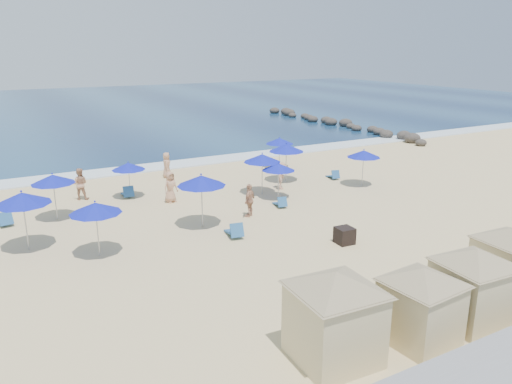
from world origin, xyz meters
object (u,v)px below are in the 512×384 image
umbrella_1 (22,198)px  beachgoer_2 (250,200)px  umbrella_5 (201,181)px  beachgoer_3 (282,176)px  rock_jetty (336,123)px  umbrella_3 (95,208)px  beachgoer_5 (170,187)px  umbrella_8 (280,141)px  cabana_3 (510,252)px  umbrella_9 (286,148)px  trash_bin (344,236)px  cabana_1 (422,295)px  umbrella_4 (128,166)px  umbrella_6 (262,158)px  cabana_2 (474,276)px  umbrella_2 (53,179)px  cabana_0 (335,305)px  beachgoer_4 (167,165)px  beachgoer_1 (80,184)px  umbrella_7 (278,167)px  umbrella_10 (364,154)px

umbrella_1 → beachgoer_2: bearing=-4.2°
umbrella_5 → beachgoer_3: bearing=29.0°
rock_jetty → beachgoer_2: (-23.12, -22.39, 0.51)m
umbrella_3 → beachgoer_5: 7.90m
umbrella_8 → cabana_3: bearing=-98.3°
cabana_3 → umbrella_9: cabana_3 is taller
trash_bin → cabana_1: cabana_1 is taller
cabana_3 → beachgoer_3: size_ratio=2.53×
umbrella_4 → beachgoer_5: bearing=-46.6°
umbrella_4 → umbrella_6: (7.10, -3.03, 0.30)m
umbrella_1 → cabana_2: bearing=-48.6°
umbrella_2 → umbrella_9: umbrella_9 is taller
cabana_0 → cabana_2: bearing=-6.0°
cabana_1 → beachgoer_4: bearing=89.9°
cabana_3 → umbrella_5: (-6.84, 11.50, 0.81)m
rock_jetty → beachgoer_1: bearing=-153.6°
umbrella_2 → beachgoer_1: size_ratio=1.33×
cabana_0 → cabana_3: cabana_0 is taller
umbrella_4 → cabana_0: bearing=-87.9°
umbrella_9 → beachgoer_2: 7.46m
umbrella_3 → umbrella_8: (15.00, 9.87, -0.15)m
trash_bin → umbrella_4: bearing=122.6°
cabana_0 → beachgoer_1: bearing=99.4°
umbrella_8 → umbrella_5: bearing=-138.4°
umbrella_7 → umbrella_6: bearing=104.0°
cabana_1 → cabana_3: size_ratio=0.97×
umbrella_8 → beachgoer_4: (-8.06, 1.34, -1.12)m
beachgoer_3 → umbrella_10: bearing=-70.9°
umbrella_1 → umbrella_3: 3.35m
beachgoer_2 → umbrella_2: bearing=-63.5°
umbrella_3 → umbrella_9: bearing=25.5°
umbrella_2 → beachgoer_4: size_ratio=1.43×
umbrella_1 → beachgoer_3: size_ratio=1.61×
cabana_2 → umbrella_1: (-11.70, 13.26, 0.77)m
umbrella_6 → umbrella_8: umbrella_6 is taller
rock_jetty → cabana_0: (-26.95, -34.34, 1.32)m
trash_bin → beachgoer_4: beachgoer_4 is taller
cabana_1 → umbrella_3: (-6.89, 11.08, 0.63)m
umbrella_3 → beachgoer_1: (0.90, 8.79, -1.20)m
beachgoer_2 → umbrella_5: bearing=-32.0°
rock_jetty → umbrella_3: (-31.06, -23.78, 1.75)m
umbrella_2 → beachgoer_2: bearing=-26.4°
umbrella_6 → beachgoer_3: umbrella_6 is taller
umbrella_5 → beachgoer_1: 8.88m
umbrella_7 → umbrella_9: size_ratio=0.84×
rock_jetty → umbrella_9: size_ratio=10.34×
cabana_3 → umbrella_8: cabana_3 is taller
umbrella_1 → umbrella_10: size_ratio=1.13×
umbrella_6 → beachgoer_5: size_ratio=1.43×
trash_bin → umbrella_7: size_ratio=0.34×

